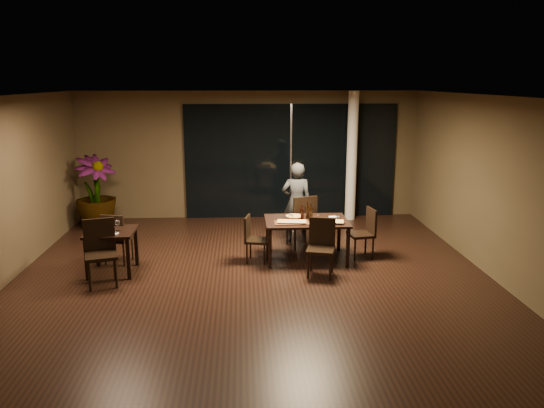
{
  "coord_description": "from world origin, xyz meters",
  "views": [
    {
      "loc": [
        -0.17,
        -8.48,
        3.25
      ],
      "look_at": [
        0.37,
        0.84,
        1.05
      ],
      "focal_mm": 35.0,
      "sensor_mm": 36.0,
      "label": 1
    }
  ],
  "objects_px": {
    "chair_side_far": "(116,236)",
    "bottle_c": "(308,210)",
    "side_table": "(111,238)",
    "bottle_a": "(302,212)",
    "chair_main_left": "(253,236)",
    "bottle_b": "(311,211)",
    "chair_main_right": "(365,230)",
    "diner": "(296,202)",
    "main_table": "(306,224)",
    "potted_plant": "(96,192)",
    "chair_side_near": "(100,249)",
    "chair_main_far": "(302,219)",
    "chair_main_near": "(321,244)"
  },
  "relations": [
    {
      "from": "chair_main_far",
      "to": "chair_main_right",
      "type": "xyz_separation_m",
      "value": [
        1.1,
        -0.63,
        -0.07
      ]
    },
    {
      "from": "potted_plant",
      "to": "bottle_a",
      "type": "relative_size",
      "value": 5.87
    },
    {
      "from": "chair_main_far",
      "to": "chair_main_right",
      "type": "distance_m",
      "value": 1.27
    },
    {
      "from": "side_table",
      "to": "chair_main_near",
      "type": "xyz_separation_m",
      "value": [
        3.56,
        -0.28,
        -0.08
      ]
    },
    {
      "from": "chair_main_near",
      "to": "diner",
      "type": "xyz_separation_m",
      "value": [
        -0.23,
        1.9,
        0.28
      ]
    },
    {
      "from": "main_table",
      "to": "bottle_a",
      "type": "distance_m",
      "value": 0.23
    },
    {
      "from": "chair_main_near",
      "to": "bottle_c",
      "type": "xyz_separation_m",
      "value": [
        -0.12,
        0.91,
        0.36
      ]
    },
    {
      "from": "chair_main_far",
      "to": "chair_main_right",
      "type": "bearing_deg",
      "value": 132.77
    },
    {
      "from": "chair_main_near",
      "to": "chair_main_right",
      "type": "bearing_deg",
      "value": 56.09
    },
    {
      "from": "chair_side_far",
      "to": "chair_side_near",
      "type": "relative_size",
      "value": 0.88
    },
    {
      "from": "side_table",
      "to": "bottle_a",
      "type": "bearing_deg",
      "value": 9.58
    },
    {
      "from": "chair_main_near",
      "to": "chair_main_left",
      "type": "bearing_deg",
      "value": 162.77
    },
    {
      "from": "chair_side_far",
      "to": "bottle_c",
      "type": "bearing_deg",
      "value": -163.2
    },
    {
      "from": "main_table",
      "to": "diner",
      "type": "distance_m",
      "value": 1.13
    },
    {
      "from": "chair_main_left",
      "to": "bottle_c",
      "type": "xyz_separation_m",
      "value": [
        1.01,
        0.2,
        0.43
      ]
    },
    {
      "from": "main_table",
      "to": "bottle_a",
      "type": "bearing_deg",
      "value": 140.63
    },
    {
      "from": "diner",
      "to": "potted_plant",
      "type": "height_order",
      "value": "diner"
    },
    {
      "from": "bottle_b",
      "to": "diner",
      "type": "bearing_deg",
      "value": 98.0
    },
    {
      "from": "main_table",
      "to": "chair_side_far",
      "type": "distance_m",
      "value": 3.44
    },
    {
      "from": "bottle_c",
      "to": "chair_side_far",
      "type": "bearing_deg",
      "value": -176.91
    },
    {
      "from": "potted_plant",
      "to": "bottle_c",
      "type": "bearing_deg",
      "value": -26.81
    },
    {
      "from": "chair_side_near",
      "to": "bottle_c",
      "type": "bearing_deg",
      "value": 1.46
    },
    {
      "from": "diner",
      "to": "bottle_a",
      "type": "relative_size",
      "value": 5.9
    },
    {
      "from": "main_table",
      "to": "chair_main_right",
      "type": "relative_size",
      "value": 1.61
    },
    {
      "from": "potted_plant",
      "to": "diner",
      "type": "bearing_deg",
      "value": -16.09
    },
    {
      "from": "chair_main_left",
      "to": "chair_main_far",
      "type": "bearing_deg",
      "value": -40.01
    },
    {
      "from": "chair_main_left",
      "to": "bottle_b",
      "type": "relative_size",
      "value": 2.82
    },
    {
      "from": "diner",
      "to": "potted_plant",
      "type": "xyz_separation_m",
      "value": [
        -4.33,
        1.25,
        -0.0
      ]
    },
    {
      "from": "chair_main_left",
      "to": "bottle_b",
      "type": "xyz_separation_m",
      "value": [
        1.06,
        0.11,
        0.43
      ]
    },
    {
      "from": "chair_side_far",
      "to": "bottle_b",
      "type": "relative_size",
      "value": 3.1
    },
    {
      "from": "chair_main_far",
      "to": "bottle_b",
      "type": "distance_m",
      "value": 0.71
    },
    {
      "from": "chair_main_near",
      "to": "chair_main_left",
      "type": "height_order",
      "value": "chair_main_near"
    },
    {
      "from": "main_table",
      "to": "bottle_c",
      "type": "bearing_deg",
      "value": 74.61
    },
    {
      "from": "bottle_a",
      "to": "chair_main_right",
      "type": "bearing_deg",
      "value": -0.14
    },
    {
      "from": "chair_main_right",
      "to": "chair_side_far",
      "type": "relative_size",
      "value": 1.0
    },
    {
      "from": "side_table",
      "to": "bottle_a",
      "type": "distance_m",
      "value": 3.38
    },
    {
      "from": "side_table",
      "to": "chair_main_far",
      "type": "bearing_deg",
      "value": 19.16
    },
    {
      "from": "chair_main_left",
      "to": "potted_plant",
      "type": "distance_m",
      "value": 4.22
    },
    {
      "from": "chair_side_near",
      "to": "bottle_c",
      "type": "distance_m",
      "value": 3.69
    },
    {
      "from": "side_table",
      "to": "chair_main_left",
      "type": "relative_size",
      "value": 0.94
    },
    {
      "from": "diner",
      "to": "chair_main_left",
      "type": "bearing_deg",
      "value": 55.43
    },
    {
      "from": "main_table",
      "to": "side_table",
      "type": "height_order",
      "value": "same"
    },
    {
      "from": "chair_side_far",
      "to": "main_table",
      "type": "bearing_deg",
      "value": -165.37
    },
    {
      "from": "chair_side_far",
      "to": "bottle_b",
      "type": "height_order",
      "value": "bottle_b"
    },
    {
      "from": "side_table",
      "to": "bottle_b",
      "type": "bearing_deg",
      "value": 8.86
    },
    {
      "from": "side_table",
      "to": "chair_main_left",
      "type": "xyz_separation_m",
      "value": [
        2.42,
        0.43,
        -0.15
      ]
    },
    {
      "from": "bottle_a",
      "to": "chair_side_far",
      "type": "bearing_deg",
      "value": -178.01
    },
    {
      "from": "main_table",
      "to": "chair_side_far",
      "type": "xyz_separation_m",
      "value": [
        -3.43,
        -0.06,
        -0.15
      ]
    },
    {
      "from": "chair_side_near",
      "to": "bottle_b",
      "type": "height_order",
      "value": "chair_side_near"
    },
    {
      "from": "main_table",
      "to": "chair_main_left",
      "type": "bearing_deg",
      "value": -175.86
    }
  ]
}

